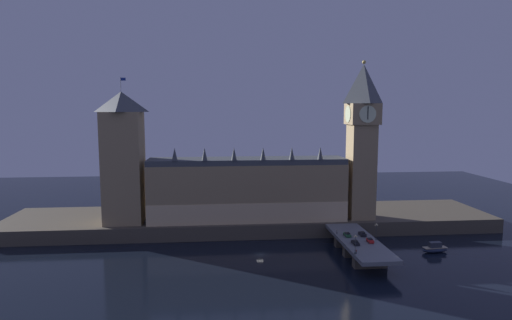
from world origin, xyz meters
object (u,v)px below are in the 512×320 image
car_southbound_lead (370,240)px  boat_downstream (435,249)px  car_northbound_lead (347,235)px  street_lamp_near (355,242)px  victoria_tower (123,157)px  pedestrian_far_rail (337,231)px  street_lamp_mid (376,230)px  clock_tower (362,136)px  pedestrian_near_rail (356,251)px  car_northbound_trail (355,242)px  car_southbound_trail (362,234)px

car_southbound_lead → boat_downstream: size_ratio=0.36×
car_northbound_lead → street_lamp_near: size_ratio=0.66×
victoria_tower → boat_downstream: bearing=-15.1°
pedestrian_far_rail → street_lamp_mid: size_ratio=0.30×
street_lamp_near → clock_tower: bearing=69.5°
pedestrian_near_rail → pedestrian_far_rail: 23.27m
car_southbound_lead → clock_tower: bearing=77.1°
clock_tower → pedestrian_near_rail: clock_tower is taller
victoria_tower → car_northbound_lead: victoria_tower is taller
car_northbound_trail → pedestrian_near_rail: pedestrian_near_rail is taller
pedestrian_near_rail → pedestrian_far_rail: size_ratio=0.87×
car_southbound_lead → car_southbound_trail: car_southbound_lead is taller
pedestrian_far_rail → street_lamp_mid: 15.37m
pedestrian_far_rail → boat_downstream: pedestrian_far_rail is taller
pedestrian_near_rail → street_lamp_mid: 19.52m
pedestrian_far_rail → street_lamp_mid: bearing=-34.4°
pedestrian_far_rail → pedestrian_near_rail: bearing=-90.0°
pedestrian_near_rail → boat_downstream: (36.41, 16.03, -5.50)m
clock_tower → car_southbound_trail: 45.50m
clock_tower → car_northbound_trail: bearing=-110.9°
victoria_tower → car_southbound_trail: victoria_tower is taller
street_lamp_near → boat_downstream: size_ratio=0.62×
clock_tower → car_northbound_lead: clock_tower is taller
boat_downstream → street_lamp_mid: bearing=-176.9°
victoria_tower → car_southbound_lead: bearing=-21.6°
car_southbound_lead → street_lamp_mid: (3.41, 3.12, 3.11)m
car_northbound_trail → car_southbound_trail: car_southbound_trail is taller
street_lamp_mid → boat_downstream: bearing=3.1°
car_northbound_lead → boat_downstream: 34.02m
car_southbound_lead → street_lamp_near: 15.32m
street_lamp_near → street_lamp_mid: bearing=48.9°
street_lamp_near → car_northbound_trail: bearing=71.2°
street_lamp_mid → car_northbound_lead: bearing=152.2°
street_lamp_near → victoria_tower: bearing=150.1°
car_northbound_lead → car_southbound_lead: (6.02, -8.10, 0.07)m
car_southbound_trail → pedestrian_far_rail: size_ratio=2.42×
car_northbound_lead → street_lamp_near: 20.28m
car_northbound_lead → street_lamp_mid: street_lamp_mid is taller
car_southbound_trail → pedestrian_far_rail: bearing=159.7°
victoria_tower → pedestrian_near_rail: size_ratio=38.83×
victoria_tower → street_lamp_mid: 107.02m
car_northbound_lead → boat_downstream: bearing=-6.3°
car_southbound_trail → pedestrian_near_rail: (-9.04, -19.92, 0.11)m
clock_tower → pedestrian_far_rail: bearing=-126.1°
car_northbound_lead → car_northbound_trail: (0.00, -9.68, -0.02)m
pedestrian_near_rail → street_lamp_near: 3.29m
street_lamp_mid → boat_downstream: street_lamp_mid is taller
victoria_tower → street_lamp_mid: (98.40, -34.42, -24.18)m
car_northbound_trail → boat_downstream: 34.35m
victoria_tower → pedestrian_near_rail: victoria_tower is taller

